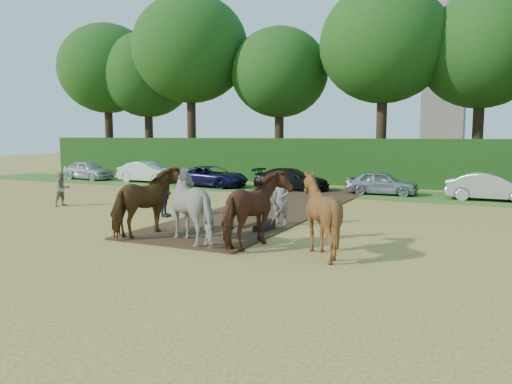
{
  "coord_description": "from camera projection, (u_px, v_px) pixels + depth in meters",
  "views": [
    {
      "loc": [
        10.03,
        -13.19,
        3.25
      ],
      "look_at": [
        3.13,
        1.28,
        1.4
      ],
      "focal_mm": 35.0,
      "sensor_mm": 36.0,
      "label": 1
    }
  ],
  "objects": [
    {
      "name": "church",
      "position": [
        446.0,
        51.0,
        62.53
      ],
      "size": [
        5.2,
        5.2,
        27.0
      ],
      "color": "slate",
      "rests_on": "ground"
    },
    {
      "name": "spectator_near",
      "position": [
        62.0,
        189.0,
        22.72
      ],
      "size": [
        0.73,
        0.86,
        1.56
      ],
      "primitive_type": "imported",
      "rotation": [
        0.0,
        0.0,
        1.37
      ],
      "color": "tan",
      "rests_on": "ground"
    },
    {
      "name": "hedgerow",
      "position": [
        325.0,
        161.0,
        32.91
      ],
      "size": [
        46.0,
        1.6,
        3.0
      ],
      "primitive_type": "cube",
      "color": "#14380F",
      "rests_on": "ground"
    },
    {
      "name": "plough_team",
      "position": [
        229.0,
        208.0,
        14.76
      ],
      "size": [
        7.37,
        5.18,
        2.22
      ],
      "color": "brown",
      "rests_on": "ground"
    },
    {
      "name": "ground",
      "position": [
        154.0,
        233.0,
        16.49
      ],
      "size": [
        120.0,
        120.0,
        0.0
      ],
      "primitive_type": "plane",
      "color": "gold",
      "rests_on": "ground"
    },
    {
      "name": "earth_strip",
      "position": [
        278.0,
        208.0,
        22.13
      ],
      "size": [
        4.5,
        17.0,
        0.05
      ],
      "primitive_type": "cube",
      "color": "#472D1C",
      "rests_on": "ground"
    },
    {
      "name": "grass_verge",
      "position": [
        301.0,
        190.0,
        29.05
      ],
      "size": [
        50.0,
        5.0,
        0.03
      ],
      "primitive_type": "cube",
      "color": "#38601E",
      "rests_on": "ground"
    },
    {
      "name": "spectator_far",
      "position": [
        164.0,
        195.0,
        19.71
      ],
      "size": [
        0.57,
        1.08,
        1.75
      ],
      "primitive_type": "imported",
      "rotation": [
        0.0,
        0.0,
        1.72
      ],
      "color": "#282D36",
      "rests_on": "ground"
    },
    {
      "name": "treeline",
      "position": [
        318.0,
        54.0,
        35.64
      ],
      "size": [
        48.7,
        10.6,
        14.21
      ],
      "color": "#382616",
      "rests_on": "ground"
    },
    {
      "name": "parked_cars",
      "position": [
        318.0,
        180.0,
        28.38
      ],
      "size": [
        36.75,
        2.89,
        1.48
      ],
      "color": "silver",
      "rests_on": "ground"
    }
  ]
}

